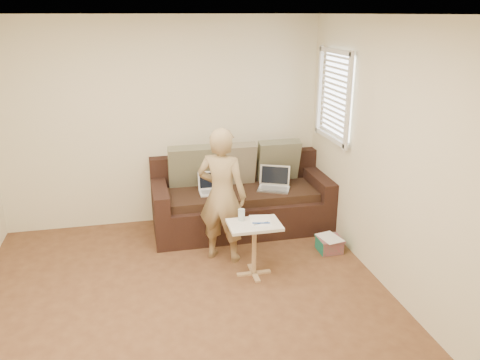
# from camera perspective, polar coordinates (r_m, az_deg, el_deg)

# --- Properties ---
(floor) EXTENTS (4.50, 4.50, 0.00)m
(floor) POSITION_cam_1_polar(r_m,az_deg,el_deg) (4.55, -6.21, -15.88)
(floor) COLOR #51311E
(floor) RESTS_ON ground
(ceiling) EXTENTS (4.50, 4.50, 0.00)m
(ceiling) POSITION_cam_1_polar(r_m,az_deg,el_deg) (3.73, -7.72, 18.93)
(ceiling) COLOR white
(ceiling) RESTS_ON wall_back
(wall_back) EXTENTS (4.00, 0.00, 4.00)m
(wall_back) POSITION_cam_1_polar(r_m,az_deg,el_deg) (6.11, -9.16, 6.64)
(wall_back) COLOR beige
(wall_back) RESTS_ON ground
(wall_right) EXTENTS (0.00, 4.50, 4.50)m
(wall_right) POSITION_cam_1_polar(r_m,az_deg,el_deg) (4.58, 18.82, 1.58)
(wall_right) COLOR beige
(wall_right) RESTS_ON ground
(window_blinds) EXTENTS (0.12, 0.88, 1.08)m
(window_blinds) POSITION_cam_1_polar(r_m,az_deg,el_deg) (5.77, 11.16, 9.82)
(window_blinds) COLOR white
(window_blinds) RESTS_ON wall_right
(sofa) EXTENTS (2.20, 0.95, 0.85)m
(sofa) POSITION_cam_1_polar(r_m,az_deg,el_deg) (6.04, 0.15, -1.97)
(sofa) COLOR black
(sofa) RESTS_ON ground
(pillow_left) EXTENTS (0.55, 0.29, 0.57)m
(pillow_left) POSITION_cam_1_polar(r_m,az_deg,el_deg) (6.04, -5.91, 1.60)
(pillow_left) COLOR #606047
(pillow_left) RESTS_ON sofa
(pillow_mid) EXTENTS (0.55, 0.27, 0.57)m
(pillow_mid) POSITION_cam_1_polar(r_m,az_deg,el_deg) (6.09, -0.74, 1.88)
(pillow_mid) COLOR #6B664C
(pillow_mid) RESTS_ON sofa
(pillow_right) EXTENTS (0.55, 0.28, 0.57)m
(pillow_right) POSITION_cam_1_polar(r_m,az_deg,el_deg) (6.28, 4.55, 2.34)
(pillow_right) COLOR #606047
(pillow_right) RESTS_ON sofa
(laptop_silver) EXTENTS (0.46, 0.41, 0.26)m
(laptop_silver) POSITION_cam_1_polar(r_m,az_deg,el_deg) (6.01, 4.02, -1.14)
(laptop_silver) COLOR #B7BABC
(laptop_silver) RESTS_ON sofa
(laptop_white) EXTENTS (0.34, 0.25, 0.25)m
(laptop_white) POSITION_cam_1_polar(r_m,az_deg,el_deg) (5.89, -3.18, -1.56)
(laptop_white) COLOR white
(laptop_white) RESTS_ON sofa
(person) EXTENTS (0.66, 0.60, 1.51)m
(person) POSITION_cam_1_polar(r_m,az_deg,el_deg) (5.17, -2.15, -1.83)
(person) COLOR olive
(person) RESTS_ON ground
(side_table) EXTENTS (0.53, 0.37, 0.58)m
(side_table) POSITION_cam_1_polar(r_m,az_deg,el_deg) (5.03, 1.69, -8.21)
(side_table) COLOR silver
(side_table) RESTS_ON ground
(drinking_glass) EXTENTS (0.07, 0.07, 0.12)m
(drinking_glass) POSITION_cam_1_polar(r_m,az_deg,el_deg) (4.95, 0.18, -4.16)
(drinking_glass) COLOR silver
(drinking_glass) RESTS_ON side_table
(scissors) EXTENTS (0.20, 0.15, 0.02)m
(scissors) POSITION_cam_1_polar(r_m,az_deg,el_deg) (4.89, 2.53, -5.15)
(scissors) COLOR silver
(scissors) RESTS_ON side_table
(paper_on_table) EXTENTS (0.25, 0.33, 0.00)m
(paper_on_table) POSITION_cam_1_polar(r_m,az_deg,el_deg) (4.96, 2.45, -4.86)
(paper_on_table) COLOR white
(paper_on_table) RESTS_ON side_table
(striped_box) EXTENTS (0.27, 0.27, 0.17)m
(striped_box) POSITION_cam_1_polar(r_m,az_deg,el_deg) (5.67, 10.58, -7.51)
(striped_box) COLOR red
(striped_box) RESTS_ON ground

